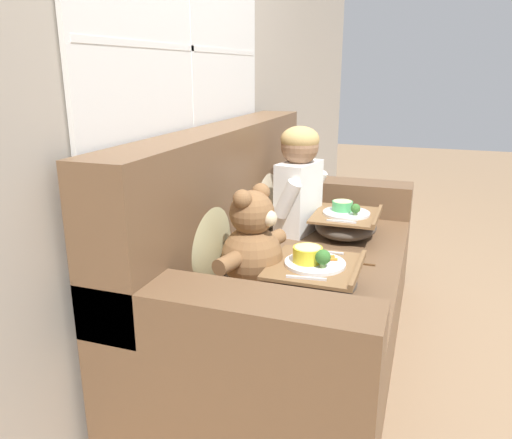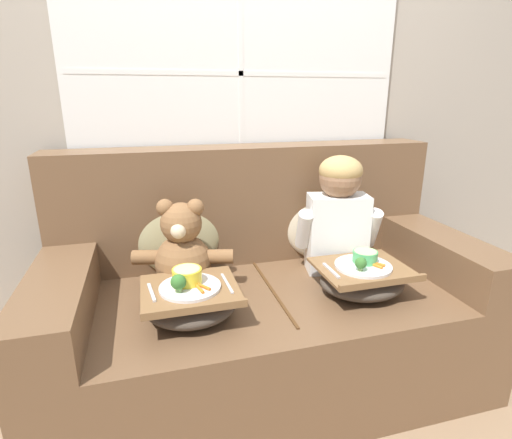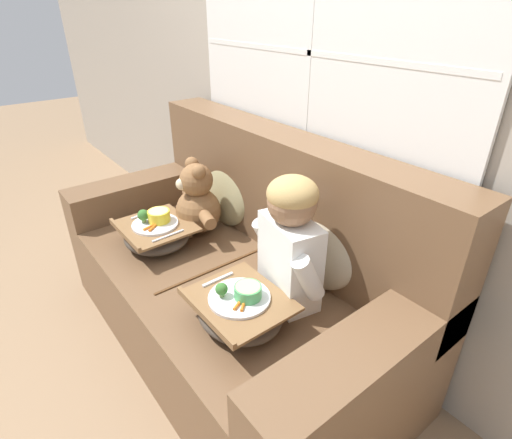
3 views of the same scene
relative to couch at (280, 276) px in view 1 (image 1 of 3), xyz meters
The scene contains 9 objects.
ground_plane 0.38m from the couch, 90.00° to the right, with size 14.00×14.00×0.00m, color #8E7051.
wall_back_with_window 1.05m from the couch, 90.00° to the left, with size 8.00×0.08×2.60m.
couch is the anchor object (origin of this frame).
throw_pillow_behind_child 0.52m from the couch, 29.77° to the left, with size 0.41×0.20×0.42m.
throw_pillow_behind_teddy 0.52m from the couch, 150.23° to the left, with size 0.41×0.20×0.43m.
child_figure 0.55m from the couch, ahead, with size 0.41×0.23×0.56m.
teddy_bear 0.46m from the couch, behind, with size 0.44×0.31×0.41m.
lap_tray_child 0.47m from the couch, 33.92° to the right, with size 0.38×0.33×0.19m.
lap_tray_teddy 0.48m from the couch, 146.15° to the right, with size 0.36×0.34×0.20m.
Camera 1 is at (-2.10, -0.54, 1.31)m, focal length 35.00 mm.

